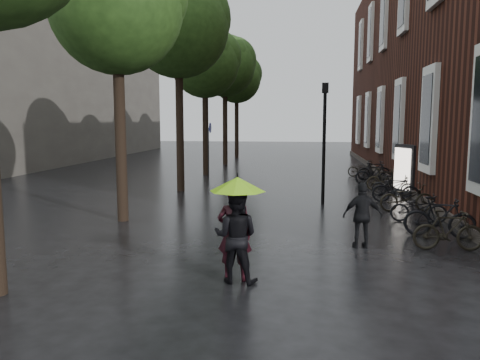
% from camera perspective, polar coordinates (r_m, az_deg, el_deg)
% --- Properties ---
extents(ground, '(120.00, 120.00, 0.00)m').
position_cam_1_polar(ground, '(6.91, -3.00, -18.23)').
color(ground, black).
extents(bg_building, '(16.00, 30.00, 14.00)m').
position_cam_1_polar(bg_building, '(41.44, -27.17, 12.07)').
color(bg_building, '#47423D').
rests_on(bg_building, ground).
extents(street_trees, '(4.33, 34.03, 8.91)m').
position_cam_1_polar(street_trees, '(22.88, -5.80, 15.70)').
color(street_trees, black).
rests_on(street_trees, ground).
extents(person_burgundy, '(0.66, 0.44, 1.78)m').
position_cam_1_polar(person_burgundy, '(8.74, -0.67, -6.52)').
color(person_burgundy, black).
rests_on(person_burgundy, ground).
extents(person_black, '(0.91, 0.75, 1.72)m').
position_cam_1_polar(person_black, '(8.64, -0.50, -6.89)').
color(person_black, black).
rests_on(person_black, ground).
extents(lime_umbrella, '(1.03, 1.03, 1.52)m').
position_cam_1_polar(lime_umbrella, '(8.47, -0.30, -0.51)').
color(lime_umbrella, black).
rests_on(lime_umbrella, ground).
extents(pedestrian_walking, '(0.94, 0.48, 1.54)m').
position_cam_1_polar(pedestrian_walking, '(11.31, 14.69, -4.20)').
color(pedestrian_walking, black).
rests_on(pedestrian_walking, ground).
extents(parked_bicycles, '(2.05, 14.88, 1.05)m').
position_cam_1_polar(parked_bicycles, '(18.52, 18.19, -0.84)').
color(parked_bicycles, black).
rests_on(parked_bicycles, ground).
extents(ad_lightbox, '(0.31, 1.34, 2.02)m').
position_cam_1_polar(ad_lightbox, '(19.75, 19.57, 1.16)').
color(ad_lightbox, black).
rests_on(ad_lightbox, ground).
extents(lamp_post, '(0.22, 0.22, 4.27)m').
position_cam_1_polar(lamp_post, '(16.76, 10.24, 5.86)').
color(lamp_post, black).
rests_on(lamp_post, ground).
extents(cycle_sign, '(0.15, 0.52, 2.86)m').
position_cam_1_polar(cycle_sign, '(24.22, -3.77, 4.70)').
color(cycle_sign, '#262628').
rests_on(cycle_sign, ground).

